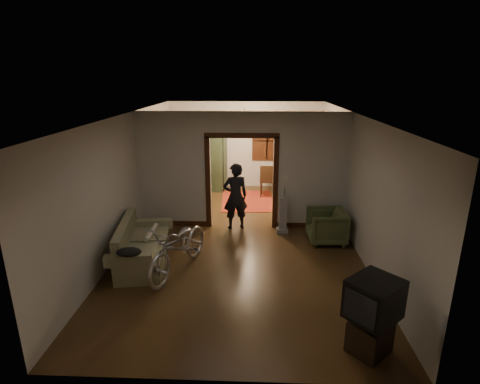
# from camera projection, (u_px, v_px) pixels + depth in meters

# --- Properties ---
(floor) EXTENTS (5.00, 8.50, 0.01)m
(floor) POSITION_uv_depth(u_px,v_px,m) (241.00, 238.00, 8.63)
(floor) COLOR #352211
(floor) RESTS_ON ground
(ceiling) EXTENTS (5.00, 8.50, 0.01)m
(ceiling) POSITION_uv_depth(u_px,v_px,m) (241.00, 115.00, 7.80)
(ceiling) COLOR white
(ceiling) RESTS_ON floor
(wall_back) EXTENTS (5.00, 0.02, 2.80)m
(wall_back) POSITION_uv_depth(u_px,v_px,m) (246.00, 145.00, 12.27)
(wall_back) COLOR beige
(wall_back) RESTS_ON floor
(wall_left) EXTENTS (0.02, 8.50, 2.80)m
(wall_left) POSITION_uv_depth(u_px,v_px,m) (128.00, 178.00, 8.31)
(wall_left) COLOR beige
(wall_left) RESTS_ON floor
(wall_right) EXTENTS (0.02, 8.50, 2.80)m
(wall_right) POSITION_uv_depth(u_px,v_px,m) (355.00, 181.00, 8.12)
(wall_right) COLOR beige
(wall_right) RESTS_ON floor
(partition_wall) EXTENTS (5.00, 0.14, 2.80)m
(partition_wall) POSITION_uv_depth(u_px,v_px,m) (242.00, 171.00, 8.93)
(partition_wall) COLOR beige
(partition_wall) RESTS_ON floor
(door_casing) EXTENTS (1.74, 0.20, 2.32)m
(door_casing) POSITION_uv_depth(u_px,v_px,m) (242.00, 183.00, 9.02)
(door_casing) COLOR #35190C
(door_casing) RESTS_ON floor
(far_window) EXTENTS (0.98, 0.06, 1.28)m
(far_window) POSITION_uv_depth(u_px,v_px,m) (267.00, 141.00, 12.16)
(far_window) COLOR black
(far_window) RESTS_ON wall_back
(chandelier) EXTENTS (0.24, 0.24, 0.24)m
(chandelier) POSITION_uv_depth(u_px,v_px,m) (244.00, 122.00, 10.32)
(chandelier) COLOR #FFE0A5
(chandelier) RESTS_ON ceiling
(light_switch) EXTENTS (0.08, 0.01, 0.12)m
(light_switch) POSITION_uv_depth(u_px,v_px,m) (286.00, 178.00, 8.86)
(light_switch) COLOR silver
(light_switch) RESTS_ON partition_wall
(sofa) EXTENTS (1.10, 1.94, 0.85)m
(sofa) POSITION_uv_depth(u_px,v_px,m) (142.00, 243.00, 7.37)
(sofa) COLOR #6B6D48
(sofa) RESTS_ON floor
(rolled_paper) EXTENTS (0.10, 0.77, 0.10)m
(rolled_paper) POSITION_uv_depth(u_px,v_px,m) (151.00, 232.00, 7.62)
(rolled_paper) COLOR beige
(rolled_paper) RESTS_ON sofa
(jacket) EXTENTS (0.44, 0.33, 0.13)m
(jacket) POSITION_uv_depth(u_px,v_px,m) (129.00, 252.00, 6.42)
(jacket) COLOR black
(jacket) RESTS_ON sofa
(bicycle) EXTENTS (1.29, 2.07, 1.03)m
(bicycle) POSITION_uv_depth(u_px,v_px,m) (179.00, 247.00, 7.00)
(bicycle) COLOR silver
(bicycle) RESTS_ON floor
(armchair) EXTENTS (0.85, 0.83, 0.75)m
(armchair) POSITION_uv_depth(u_px,v_px,m) (326.00, 226.00, 8.32)
(armchair) COLOR #46532E
(armchair) RESTS_ON floor
(tv_stand) EXTENTS (0.66, 0.66, 0.45)m
(tv_stand) POSITION_uv_depth(u_px,v_px,m) (370.00, 337.00, 5.02)
(tv_stand) COLOR black
(tv_stand) RESTS_ON floor
(crt_tv) EXTENTS (0.84, 0.84, 0.54)m
(crt_tv) POSITION_uv_depth(u_px,v_px,m) (374.00, 299.00, 4.84)
(crt_tv) COLOR black
(crt_tv) RESTS_ON tv_stand
(vacuum) EXTENTS (0.32, 0.28, 0.88)m
(vacuum) POSITION_uv_depth(u_px,v_px,m) (283.00, 215.00, 8.80)
(vacuum) COLOR gray
(vacuum) RESTS_ON floor
(person) EXTENTS (0.68, 0.54, 1.63)m
(person) POSITION_uv_depth(u_px,v_px,m) (235.00, 196.00, 8.96)
(person) COLOR black
(person) RESTS_ON floor
(oriental_rug) EXTENTS (1.61, 2.06, 0.02)m
(oriental_rug) POSITION_uv_depth(u_px,v_px,m) (247.00, 201.00, 11.17)
(oriental_rug) COLOR maroon
(oriental_rug) RESTS_ON floor
(locker) EXTENTS (1.09, 0.78, 1.97)m
(locker) POSITION_uv_depth(u_px,v_px,m) (210.00, 160.00, 12.04)
(locker) COLOR #293821
(locker) RESTS_ON floor
(globe) EXTENTS (0.28, 0.28, 0.28)m
(globe) POSITION_uv_depth(u_px,v_px,m) (209.00, 130.00, 11.75)
(globe) COLOR #1E5972
(globe) RESTS_ON locker
(desk) EXTENTS (1.08, 0.64, 0.78)m
(desk) POSITION_uv_depth(u_px,v_px,m) (276.00, 181.00, 11.85)
(desk) COLOR black
(desk) RESTS_ON floor
(desk_chair) EXTENTS (0.48, 0.48, 1.01)m
(desk_chair) POSITION_uv_depth(u_px,v_px,m) (267.00, 180.00, 11.48)
(desk_chair) COLOR black
(desk_chair) RESTS_ON floor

